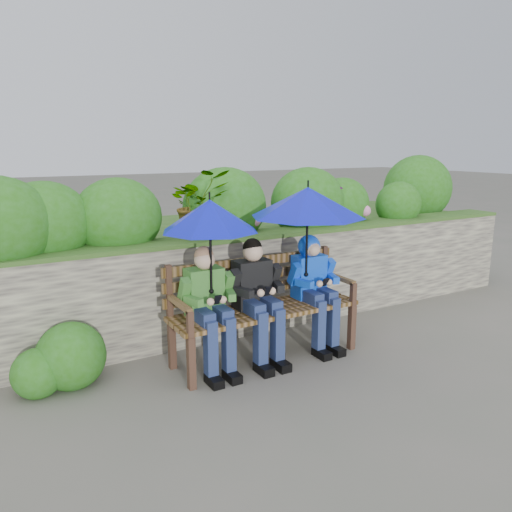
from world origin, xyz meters
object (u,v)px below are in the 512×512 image
boy_middle (257,294)px  umbrella_left (210,216)px  boy_left (209,303)px  boy_right (314,281)px  park_bench (262,301)px  umbrella_right (308,202)px

boy_middle → umbrella_left: umbrella_left is taller
boy_left → boy_right: boy_left is taller
boy_right → umbrella_left: bearing=-179.3°
boy_left → park_bench: bearing=8.0°
umbrella_left → boy_middle: bearing=-0.2°
boy_middle → boy_left: bearing=179.7°
umbrella_left → boy_left: bearing=177.9°
boy_middle → umbrella_right: 0.95m
boy_left → boy_middle: 0.47m
boy_left → umbrella_left: umbrella_left is taller
park_bench → umbrella_right: bearing=-10.1°
boy_left → umbrella_right: 1.27m
boy_right → umbrella_right: size_ratio=1.03×
boy_left → umbrella_left: size_ratio=1.28×
park_bench → boy_middle: 0.16m
umbrella_right → boy_middle: bearing=-179.6°
umbrella_right → umbrella_left: bearing=-179.9°
park_bench → umbrella_right: umbrella_right is taller
boy_right → umbrella_right: (-0.10, -0.01, 0.76)m
boy_left → umbrella_left: bearing=-2.1°
boy_right → boy_middle: bearing=-178.6°
boy_left → boy_middle: size_ratio=0.98×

